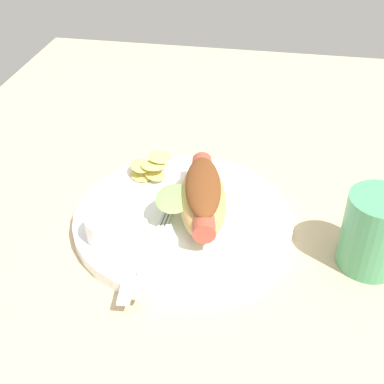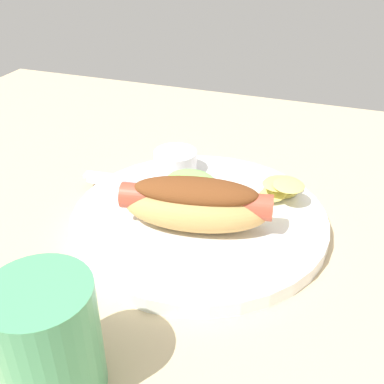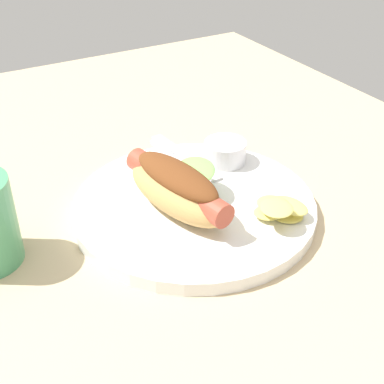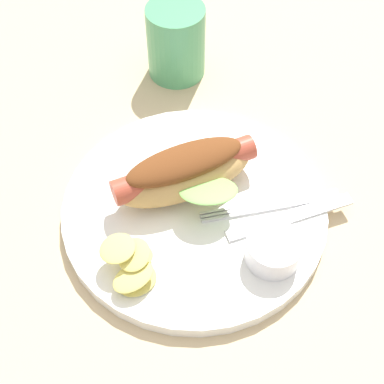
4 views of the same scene
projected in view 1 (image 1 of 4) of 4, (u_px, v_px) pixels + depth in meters
ground_plane at (199, 216)px, 70.10cm from camera, size 120.00×90.00×1.80cm
plate at (183, 219)px, 67.02cm from camera, size 28.18×28.18×1.60cm
hot_dog at (202, 196)px, 64.82cm from camera, size 15.88×10.31×5.56cm
sauce_ramekin at (108, 227)px, 62.16cm from camera, size 5.42×5.42×2.85cm
fork at (152, 253)px, 60.33cm from camera, size 15.15×1.72×0.40cm
knife at (134, 258)px, 59.65cm from camera, size 14.24×2.89×0.36cm
chips_pile at (150, 167)px, 72.79cm from camera, size 6.33×7.25×2.98cm
drinking_cup at (375, 232)px, 58.82cm from camera, size 7.39×7.39×9.51cm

